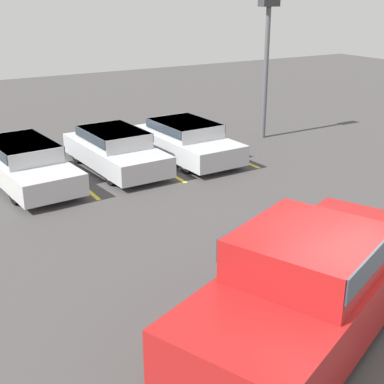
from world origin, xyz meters
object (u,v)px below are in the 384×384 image
(pickup_truck, at_px, (313,281))
(parked_sedan_c, at_px, (186,139))
(parked_sedan_a, at_px, (24,161))
(wheel_stop_curb, at_px, (116,141))
(parked_sedan_b, at_px, (115,148))
(light_post, at_px, (267,49))

(pickup_truck, relative_size, parked_sedan_c, 1.39)
(pickup_truck, relative_size, parked_sedan_a, 1.23)
(wheel_stop_curb, bearing_deg, parked_sedan_b, -112.87)
(parked_sedan_b, relative_size, parked_sedan_c, 1.00)
(pickup_truck, relative_size, wheel_stop_curb, 3.50)
(parked_sedan_c, height_order, light_post, light_post)
(parked_sedan_a, distance_m, parked_sedan_b, 2.74)
(parked_sedan_a, relative_size, light_post, 0.99)
(light_post, height_order, wheel_stop_curb, light_post)
(pickup_truck, xyz_separation_m, light_post, (6.87, 10.07, 2.28))
(parked_sedan_b, xyz_separation_m, wheel_stop_curb, (1.14, 2.70, -0.58))
(light_post, xyz_separation_m, wheel_stop_curb, (-5.07, 2.04, -3.13))
(pickup_truck, xyz_separation_m, parked_sedan_c, (3.05, 9.23, -0.27))
(parked_sedan_a, bearing_deg, wheel_stop_curb, 119.44)
(parked_sedan_c, relative_size, wheel_stop_curb, 2.52)
(pickup_truck, relative_size, parked_sedan_b, 1.38)
(parked_sedan_c, bearing_deg, wheel_stop_curb, -158.87)
(parked_sedan_b, distance_m, light_post, 6.74)
(parked_sedan_b, relative_size, wheel_stop_curb, 2.53)
(pickup_truck, bearing_deg, light_post, 32.89)
(parked_sedan_a, xyz_separation_m, light_post, (8.94, 0.59, 2.54))
(parked_sedan_c, bearing_deg, pickup_truck, -20.71)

